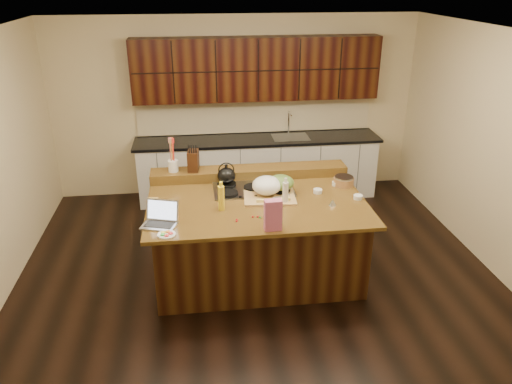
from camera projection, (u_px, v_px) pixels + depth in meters
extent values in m
cube|color=black|center=(257.00, 271.00, 5.90)|extent=(5.50, 5.00, 0.01)
cube|color=silver|center=(257.00, 32.00, 4.80)|extent=(5.50, 5.00, 0.01)
cube|color=beige|center=(236.00, 107.00, 7.62)|extent=(5.50, 0.01, 2.70)
cube|color=beige|center=(308.00, 306.00, 3.07)|extent=(5.50, 0.01, 2.70)
cube|color=beige|center=(497.00, 153.00, 5.67)|extent=(0.01, 5.00, 2.70)
cube|color=black|center=(257.00, 238.00, 5.72)|extent=(2.22, 1.42, 0.88)
cube|color=black|center=(257.00, 202.00, 5.53)|extent=(2.40, 1.60, 0.04)
cube|color=black|center=(249.00, 172.00, 6.13)|extent=(2.40, 0.30, 0.12)
cube|color=gray|center=(253.00, 189.00, 5.79)|extent=(0.92, 0.52, 0.02)
cylinder|color=black|center=(227.00, 184.00, 5.87)|extent=(0.22, 0.22, 0.03)
cylinder|color=black|center=(277.00, 182.00, 5.94)|extent=(0.22, 0.22, 0.03)
cylinder|color=black|center=(228.00, 193.00, 5.63)|extent=(0.22, 0.22, 0.03)
cylinder|color=black|center=(281.00, 191.00, 5.70)|extent=(0.22, 0.22, 0.03)
cylinder|color=black|center=(253.00, 188.00, 5.78)|extent=(0.22, 0.22, 0.03)
cube|color=silver|center=(258.00, 169.00, 7.72)|extent=(3.60, 0.62, 0.90)
cube|color=black|center=(258.00, 140.00, 7.53)|extent=(3.70, 0.66, 0.04)
cube|color=gray|center=(291.00, 137.00, 7.58)|extent=(0.55, 0.42, 0.01)
cylinder|color=gray|center=(289.00, 122.00, 7.67)|extent=(0.02, 0.02, 0.36)
cube|color=black|center=(257.00, 69.00, 7.25)|extent=(3.60, 0.34, 0.90)
cube|color=beige|center=(255.00, 116.00, 7.69)|extent=(3.60, 0.03, 0.50)
ellipsoid|color=black|center=(226.00, 176.00, 5.82)|extent=(0.24, 0.24, 0.19)
ellipsoid|color=#4F702D|center=(281.00, 183.00, 5.66)|extent=(0.37, 0.37, 0.17)
cube|color=#B7B7BC|center=(159.00, 225.00, 4.96)|extent=(0.39, 0.32, 0.02)
cube|color=black|center=(159.00, 224.00, 4.96)|extent=(0.31, 0.22, 0.00)
cube|color=#B7B7BC|center=(162.00, 210.00, 5.02)|extent=(0.34, 0.17, 0.21)
cube|color=silver|center=(162.00, 210.00, 5.01)|extent=(0.30, 0.14, 0.18)
cylinder|color=yellow|center=(221.00, 198.00, 5.25)|extent=(0.08, 0.08, 0.27)
cylinder|color=silver|center=(285.00, 193.00, 5.40)|extent=(0.07, 0.07, 0.25)
cube|color=tan|center=(270.00, 198.00, 5.56)|extent=(0.60, 0.46, 0.03)
ellipsoid|color=white|center=(267.00, 185.00, 5.58)|extent=(0.33, 0.33, 0.20)
cube|color=#EDD872|center=(262.00, 201.00, 5.41)|extent=(0.12, 0.03, 0.03)
cube|color=#EDD872|center=(273.00, 200.00, 5.43)|extent=(0.12, 0.03, 0.03)
cube|color=#EDD872|center=(285.00, 200.00, 5.44)|extent=(0.12, 0.03, 0.03)
cylinder|color=gray|center=(281.00, 196.00, 5.54)|extent=(0.22, 0.09, 0.01)
cylinder|color=white|center=(318.00, 191.00, 5.70)|extent=(0.11, 0.11, 0.04)
cylinder|color=white|center=(358.00, 197.00, 5.55)|extent=(0.12, 0.12, 0.04)
cylinder|color=white|center=(336.00, 184.00, 5.90)|extent=(0.13, 0.13, 0.04)
cylinder|color=#996B3F|center=(344.00, 182.00, 5.90)|extent=(0.26, 0.26, 0.09)
cone|color=silver|center=(332.00, 202.00, 5.39)|extent=(0.09, 0.09, 0.07)
cube|color=#BE5984|center=(273.00, 215.00, 4.83)|extent=(0.17, 0.10, 0.32)
cylinder|color=white|center=(166.00, 235.00, 4.79)|extent=(0.21, 0.21, 0.01)
cube|color=#B89041|center=(153.00, 206.00, 5.22)|extent=(0.12, 0.09, 0.16)
cylinder|color=white|center=(173.00, 166.00, 5.97)|extent=(0.14, 0.14, 0.14)
cube|color=black|center=(193.00, 161.00, 5.98)|extent=(0.14, 0.21, 0.25)
ellipsoid|color=red|center=(277.00, 218.00, 5.11)|extent=(0.02, 0.02, 0.02)
ellipsoid|color=#198C26|center=(260.00, 218.00, 5.11)|extent=(0.02, 0.02, 0.02)
ellipsoid|color=red|center=(237.00, 221.00, 5.04)|extent=(0.02, 0.02, 0.02)
ellipsoid|color=#198C26|center=(276.00, 215.00, 5.17)|extent=(0.02, 0.02, 0.02)
ellipsoid|color=red|center=(253.00, 217.00, 5.13)|extent=(0.02, 0.02, 0.02)
ellipsoid|color=#198C26|center=(267.00, 220.00, 5.07)|extent=(0.02, 0.02, 0.02)
ellipsoid|color=red|center=(237.00, 220.00, 5.07)|extent=(0.02, 0.02, 0.02)
ellipsoid|color=#198C26|center=(282.00, 223.00, 5.01)|extent=(0.02, 0.02, 0.02)
ellipsoid|color=red|center=(258.00, 217.00, 5.13)|extent=(0.02, 0.02, 0.02)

